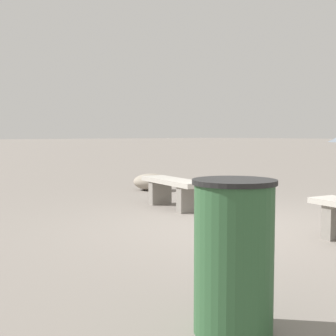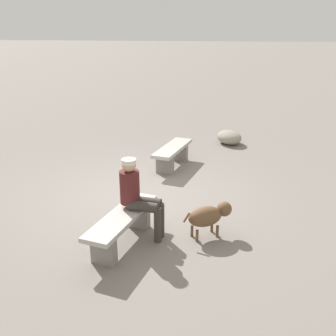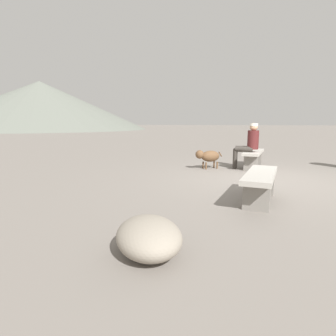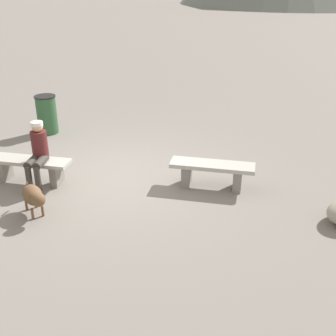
# 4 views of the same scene
# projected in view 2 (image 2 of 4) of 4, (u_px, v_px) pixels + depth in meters

# --- Properties ---
(ground) EXTENTS (210.00, 210.00, 0.06)m
(ground) POSITION_uv_depth(u_px,v_px,m) (138.00, 199.00, 7.17)
(ground) COLOR gray
(bench_left) EXTENTS (1.60, 0.68, 0.48)m
(bench_left) POSITION_uv_depth(u_px,v_px,m) (173.00, 153.00, 8.68)
(bench_left) COLOR gray
(bench_left) RESTS_ON ground
(bench_right) EXTENTS (1.63, 0.68, 0.47)m
(bench_right) POSITION_uv_depth(u_px,v_px,m) (122.00, 224.00, 5.51)
(bench_right) COLOR gray
(bench_right) RESTS_ON ground
(seated_person) EXTENTS (0.34, 0.66, 1.24)m
(seated_person) POSITION_uv_depth(u_px,v_px,m) (137.00, 193.00, 5.58)
(seated_person) COLOR #511E1E
(seated_person) RESTS_ON ground
(dog) EXTENTS (0.59, 0.70, 0.52)m
(dog) POSITION_uv_depth(u_px,v_px,m) (209.00, 215.00, 5.70)
(dog) COLOR brown
(dog) RESTS_ON ground
(boulder) EXTENTS (1.03, 0.96, 0.36)m
(boulder) POSITION_uv_depth(u_px,v_px,m) (229.00, 137.00, 10.48)
(boulder) COLOR gray
(boulder) RESTS_ON ground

